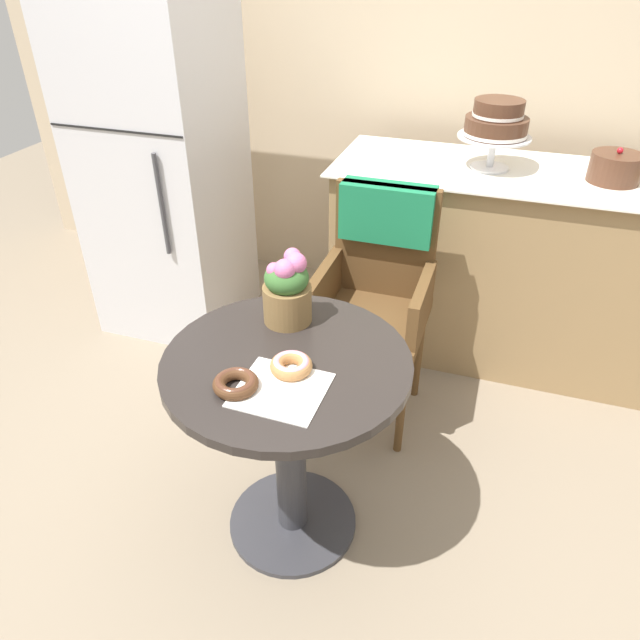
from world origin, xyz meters
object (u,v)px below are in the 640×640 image
(donut_mid, at_px, (236,383))
(tiered_cake_stand, at_px, (496,124))
(refrigerator, at_px, (162,159))
(cafe_table, at_px, (289,415))
(flower_vase, at_px, (287,289))
(donut_front, at_px, (291,365))
(round_layer_cake, at_px, (615,168))
(wicker_chair, at_px, (379,271))

(donut_mid, xyz_separation_m, tiered_cake_stand, (0.50, 1.46, 0.35))
(refrigerator, bearing_deg, donut_mid, -52.50)
(cafe_table, xyz_separation_m, flower_vase, (-0.07, 0.19, 0.32))
(donut_front, xyz_separation_m, donut_mid, (-0.11, -0.12, -0.00))
(cafe_table, bearing_deg, tiered_cake_stand, 71.97)
(round_layer_cake, xyz_separation_m, refrigerator, (-1.95, -0.19, -0.11))
(donut_mid, relative_size, flower_vase, 0.52)
(tiered_cake_stand, height_order, refrigerator, refrigerator)
(tiered_cake_stand, xyz_separation_m, round_layer_cake, (0.48, -0.01, -0.13))
(donut_mid, bearing_deg, donut_front, 46.22)
(wicker_chair, height_order, donut_mid, wicker_chair)
(donut_front, height_order, flower_vase, flower_vase)
(cafe_table, bearing_deg, refrigerator, 133.67)
(refrigerator, bearing_deg, donut_front, -46.67)
(donut_front, xyz_separation_m, refrigerator, (-1.08, 1.15, 0.11))
(wicker_chair, bearing_deg, refrigerator, 167.28)
(cafe_table, height_order, donut_mid, donut_mid)
(wicker_chair, xyz_separation_m, round_layer_cake, (0.81, 0.55, 0.32))
(cafe_table, height_order, refrigerator, refrigerator)
(wicker_chair, bearing_deg, round_layer_cake, 39.14)
(donut_mid, height_order, refrigerator, refrigerator)
(cafe_table, distance_m, refrigerator, 1.56)
(flower_vase, bearing_deg, refrigerator, 137.20)
(wicker_chair, height_order, tiered_cake_stand, tiered_cake_stand)
(round_layer_cake, bearing_deg, flower_vase, -131.44)
(tiered_cake_stand, bearing_deg, donut_mid, -108.96)
(donut_mid, height_order, tiered_cake_stand, tiered_cake_stand)
(donut_mid, bearing_deg, flower_vase, 88.30)
(round_layer_cake, bearing_deg, refrigerator, -174.33)
(cafe_table, relative_size, donut_front, 6.10)
(donut_mid, bearing_deg, wicker_chair, 79.17)
(donut_front, bearing_deg, tiered_cake_stand, 73.82)
(donut_front, distance_m, tiered_cake_stand, 1.44)
(round_layer_cake, bearing_deg, tiered_cake_stand, 179.28)
(donut_mid, bearing_deg, tiered_cake_stand, 71.04)
(tiered_cake_stand, distance_m, round_layer_cake, 0.50)
(tiered_cake_stand, height_order, round_layer_cake, tiered_cake_stand)
(donut_front, bearing_deg, cafe_table, 124.24)
(flower_vase, height_order, refrigerator, refrigerator)
(cafe_table, bearing_deg, wicker_chair, 82.83)
(cafe_table, bearing_deg, donut_front, -55.76)
(wicker_chair, relative_size, flower_vase, 4.04)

